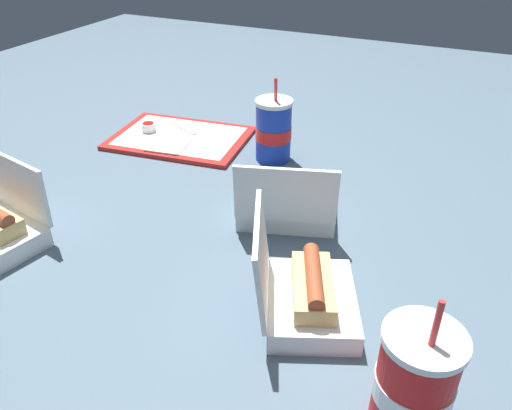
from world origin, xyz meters
The scene contains 9 objects.
ground_plane centered at (0.00, 0.00, 0.00)m, with size 3.20×3.20×0.00m, color #4C6070.
food_tray centered at (-0.38, 0.26, 0.01)m, with size 0.40×0.30×0.01m.
ketchup_cup centered at (-0.48, 0.25, 0.03)m, with size 0.04×0.04×0.02m.
napkin_stack centered at (-0.38, 0.19, 0.02)m, with size 0.10×0.10×0.00m, color white.
plastic_fork centered at (-0.40, 0.30, 0.02)m, with size 0.11×0.01×0.01m, color white.
clamshell_sandwich_left centered at (0.04, 0.00, 0.04)m, with size 0.23×0.19×0.16m.
clamshell_hotdog_center centered at (0.17, -0.24, 0.04)m, with size 0.22×0.24×0.18m.
soda_cup_back centered at (-0.10, 0.26, 0.08)m, with size 0.10×0.10×0.22m.
soda_cup_corner centered at (0.36, -0.38, 0.08)m, with size 0.10×0.10×0.22m.
Camera 1 is at (0.35, -0.83, 0.59)m, focal length 35.00 mm.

